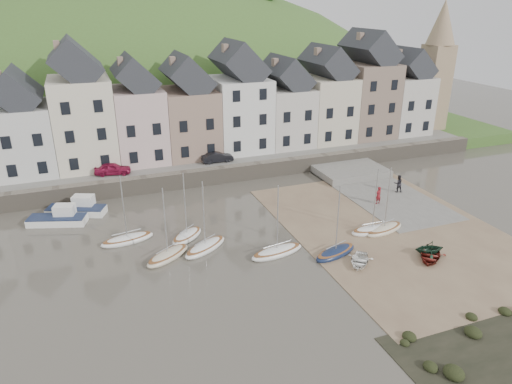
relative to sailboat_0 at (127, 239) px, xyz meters
name	(u,v)px	position (x,y,z in m)	size (l,w,h in m)	color
ground	(282,251)	(11.80, -6.16, -0.26)	(160.00, 160.00, 0.00)	#464237
quay_land	(191,141)	(11.80, 25.84, 0.49)	(90.00, 30.00, 1.50)	#406127
quay_street	(213,160)	(11.80, 14.34, 1.29)	(70.00, 7.00, 0.10)	slate
seawall	(222,175)	(11.80, 10.84, 0.64)	(70.00, 1.20, 1.80)	slate
beach	(392,229)	(22.80, -6.16, -0.23)	(18.00, 26.00, 0.06)	brown
slipway	(379,192)	(26.80, 1.84, -0.20)	(8.00, 18.00, 0.12)	slate
hillside	(140,196)	(6.80, 53.84, -18.25)	(134.40, 84.00, 84.00)	#406127
townhouse_terrace	(218,105)	(13.56, 17.84, 7.06)	(61.05, 8.00, 13.93)	white
church_spire	(437,62)	(46.35, 17.84, 10.79)	(4.00, 4.00, 18.00)	#997F60
sailboat_0	(127,239)	(0.00, 0.00, 0.00)	(4.76, 2.24, 6.32)	white
sailboat_1	(187,236)	(4.95, -1.21, 0.01)	(3.77, 3.52, 6.32)	white
sailboat_2	(168,255)	(2.74, -3.97, 0.00)	(4.45, 3.66, 6.32)	beige
sailboat_3	(205,247)	(5.94, -3.68, 0.00)	(4.66, 3.71, 6.32)	white
sailboat_4	(277,252)	(11.23, -6.54, 0.00)	(4.96, 2.29, 6.32)	white
sailboat_5	(335,252)	(15.65, -8.32, 0.00)	(4.56, 2.78, 6.32)	#142140
sailboat_6	(372,230)	(20.73, -5.98, 0.00)	(4.14, 1.53, 6.32)	white
sailboat_7	(384,229)	(21.85, -6.21, 0.00)	(4.60, 2.52, 6.32)	beige
motorboat_0	(59,218)	(-5.50, 5.95, 0.32)	(5.50, 3.26, 1.70)	white
motorboat_2	(78,208)	(-3.79, 7.63, 0.32)	(5.80, 3.75, 1.70)	white
rowboat_white	(359,261)	(16.66, -10.31, 0.09)	(2.03, 2.85, 0.59)	white
rowboat_green	(429,248)	(22.73, -11.08, 0.43)	(2.06, 2.39, 1.26)	#163322
rowboat_red	(430,256)	(22.33, -11.71, 0.13)	(2.28, 3.19, 0.66)	maroon
person_red	(378,195)	(24.77, -0.91, 0.77)	(0.66, 0.44, 1.82)	maroon
person_dark	(398,183)	(28.60, 1.01, 0.82)	(0.93, 0.73, 1.92)	black
car_left	(113,169)	(0.14, 13.34, 1.99)	(1.54, 3.84, 1.31)	maroon
car_right	(217,157)	(12.05, 13.34, 1.95)	(1.29, 3.71, 1.22)	black
shore_rocks	(484,341)	(18.85, -20.81, -0.15)	(14.00, 6.00, 0.74)	black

